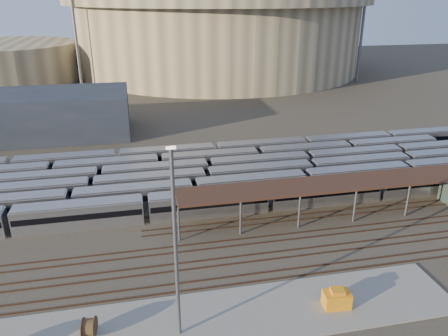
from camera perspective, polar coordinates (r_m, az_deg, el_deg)
ground at (r=60.70m, az=1.93°, el=-9.23°), size 420.00×420.00×0.00m
apron at (r=47.86m, az=0.29°, el=-18.92°), size 50.00×9.00×0.20m
subway_trains at (r=75.86m, az=-2.11°, el=-1.03°), size 127.49×23.90×3.60m
inspection_shed at (r=69.70m, az=19.02°, el=-1.60°), size 60.30×6.00×5.30m
empty_tracks at (r=56.57m, az=3.16°, el=-11.71°), size 170.00×9.62×0.18m
stadium at (r=194.62m, az=-0.78°, el=17.57°), size 124.00×124.00×32.50m
secondary_arena at (r=188.03m, az=-27.06°, el=12.19°), size 56.00×56.00×14.00m
service_building at (r=110.87m, az=-23.32°, el=6.39°), size 42.00×20.00×10.00m
floodlight_0 at (r=161.63m, az=-18.92°, el=17.04°), size 4.00×1.00×38.40m
floodlight_2 at (r=171.93m, az=17.67°, el=17.42°), size 4.00×1.00×38.40m
floodlight_3 at (r=210.64m, az=-11.82°, el=18.62°), size 4.00×1.00×38.40m
cable_reel_west at (r=47.03m, az=-17.21°, el=-19.23°), size 1.44×2.17×2.01m
yard_light_pole at (r=40.30m, az=-6.33°, el=-10.28°), size 0.82×0.36×19.47m
yellow_equipment at (r=49.94m, az=14.49°, el=-16.29°), size 2.96×2.00×1.76m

